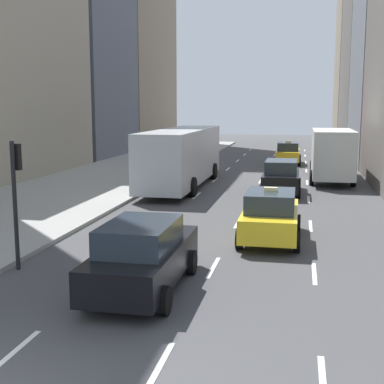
# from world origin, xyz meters

# --- Properties ---
(sidewalk_left) EXTENTS (8.00, 66.00, 0.15)m
(sidewalk_left) POSITION_xyz_m (-7.00, 27.00, 0.07)
(sidewalk_left) COLOR #9E9E99
(sidewalk_left) RESTS_ON ground
(lane_markings) EXTENTS (5.72, 56.00, 0.01)m
(lane_markings) POSITION_xyz_m (2.60, 23.00, 0.01)
(lane_markings) COLOR white
(lane_markings) RESTS_ON ground
(taxi_lead) EXTENTS (2.02, 4.40, 1.87)m
(taxi_lead) POSITION_xyz_m (4.00, 36.21, 0.88)
(taxi_lead) COLOR yellow
(taxi_lead) RESTS_ON ground
(taxi_second) EXTENTS (2.02, 4.40, 1.87)m
(taxi_second) POSITION_xyz_m (4.00, 11.43, 0.88)
(taxi_second) COLOR yellow
(taxi_second) RESTS_ON ground
(sedan_black_near) EXTENTS (2.02, 4.79, 1.78)m
(sedan_black_near) POSITION_xyz_m (4.00, 21.47, 0.91)
(sedan_black_near) COLOR black
(sedan_black_near) RESTS_ON ground
(sedan_silver_behind) EXTENTS (2.02, 4.79, 1.78)m
(sedan_silver_behind) POSITION_xyz_m (1.20, 5.77, 0.91)
(sedan_silver_behind) COLOR black
(sedan_silver_behind) RESTS_ON ground
(city_bus) EXTENTS (2.80, 11.61, 3.25)m
(city_bus) POSITION_xyz_m (-1.61, 22.91, 1.79)
(city_bus) COLOR #B7BCC1
(city_bus) RESTS_ON ground
(box_truck) EXTENTS (2.58, 8.40, 3.15)m
(box_truck) POSITION_xyz_m (6.80, 27.09, 1.71)
(box_truck) COLOR maroon
(box_truck) RESTS_ON ground
(traffic_light_pole) EXTENTS (0.24, 0.42, 3.60)m
(traffic_light_pole) POSITION_xyz_m (-2.75, 6.85, 2.41)
(traffic_light_pole) COLOR black
(traffic_light_pole) RESTS_ON ground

